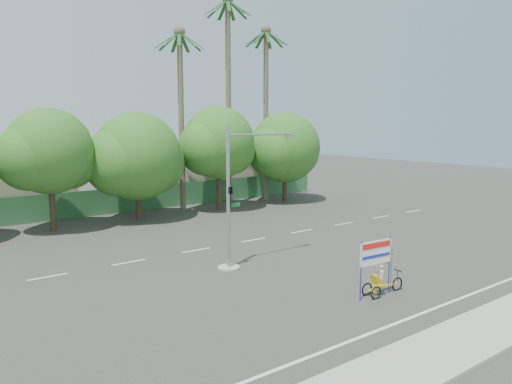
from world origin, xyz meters
TOP-DOWN VIEW (x-y plane):
  - ground at (0.00, 0.00)m, footprint 120.00×120.00m
  - sidewalk_near at (0.00, -7.50)m, footprint 50.00×2.40m
  - fence at (0.00, 21.50)m, footprint 38.00×0.08m
  - building_right at (8.00, 26.00)m, footprint 14.00×8.00m
  - tree_left at (-7.05, 18.00)m, footprint 6.66×5.60m
  - tree_center at (-1.05, 18.00)m, footprint 7.62×6.40m
  - tree_right at (5.95, 18.00)m, footprint 6.90×5.80m
  - tree_far_right at (12.95, 18.00)m, footprint 7.38×6.20m
  - palm_tall at (8.00, 19.50)m, footprint 3.73×3.79m
  - palm_mid at (12.00, 19.50)m, footprint 3.73×3.79m
  - palm_short at (3.50, 19.50)m, footprint 3.73×3.79m
  - traffic_signal at (-2.20, 3.98)m, footprint 4.72×1.10m
  - trike_billboard at (0.38, -2.92)m, footprint 2.54×0.63m

SIDE VIEW (x-z plane):
  - ground at x=0.00m, z-range 0.00..0.00m
  - sidewalk_near at x=0.00m, z-range 0.00..0.12m
  - fence at x=0.00m, z-range 0.00..2.00m
  - trike_billboard at x=0.38m, z-range -0.24..2.25m
  - building_right at x=8.00m, z-range 0.00..3.60m
  - traffic_signal at x=-2.20m, z-range -0.58..6.42m
  - tree_center at x=-1.05m, z-range 0.54..8.39m
  - tree_far_right at x=12.95m, z-range 0.68..8.61m
  - tree_left at x=-7.05m, z-range 1.02..9.09m
  - tree_right at x=5.95m, z-range 1.06..9.42m
  - palm_short at x=3.50m, z-range 1.64..16.09m
  - palm_mid at x=12.00m, z-range 1.67..17.12m
  - palm_tall at x=8.00m, z-range 1.74..19.19m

